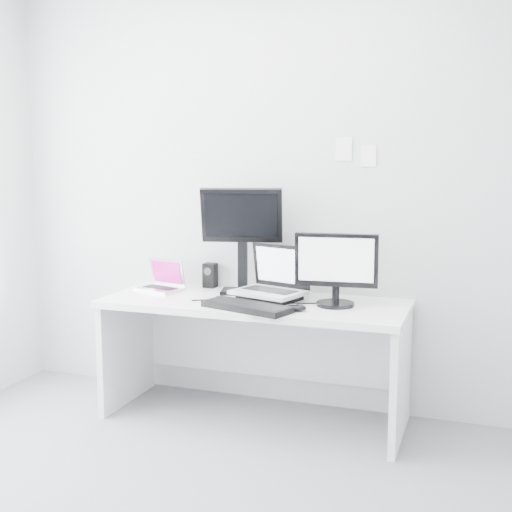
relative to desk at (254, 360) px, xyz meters
name	(u,v)px	position (x,y,z in m)	size (l,w,h in m)	color
back_wall	(273,193)	(0.00, 0.35, 0.99)	(3.60, 3.60, 0.00)	#B8BBBD
desk	(254,360)	(0.00, 0.00, 0.00)	(1.80, 0.70, 0.73)	white
macbook	(159,275)	(-0.67, 0.08, 0.47)	(0.28, 0.21, 0.21)	silver
speaker	(210,275)	(-0.41, 0.29, 0.44)	(0.08, 0.08, 0.16)	black
dell_laptop	(268,272)	(0.07, 0.05, 0.53)	(0.40, 0.31, 0.33)	#AFB2B6
rear_monitor	(242,239)	(-0.14, 0.18, 0.70)	(0.50, 0.18, 0.68)	black
samsung_monitor	(336,269)	(0.49, 0.02, 0.58)	(0.47, 0.22, 0.43)	black
keyboard	(247,307)	(0.05, -0.25, 0.38)	(0.52, 0.18, 0.03)	black
mouse	(296,307)	(0.31, -0.18, 0.38)	(0.12, 0.07, 0.04)	black
wall_note_0	(344,149)	(0.45, 0.34, 1.26)	(0.10, 0.00, 0.14)	white
wall_note_1	(369,156)	(0.60, 0.34, 1.22)	(0.09, 0.00, 0.13)	white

